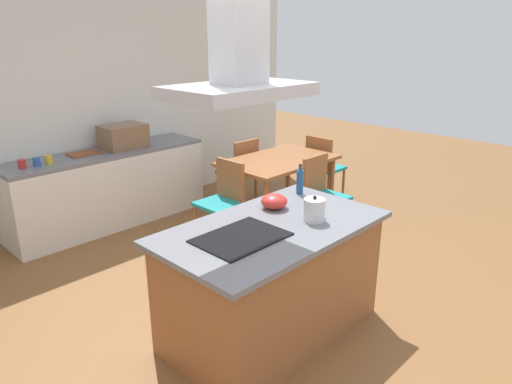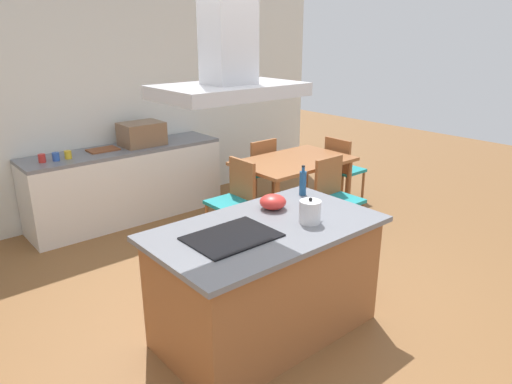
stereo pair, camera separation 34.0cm
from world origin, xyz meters
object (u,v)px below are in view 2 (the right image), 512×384
Objects in this scene: coffee_mug_red at (42,158)px; cutting_board at (103,150)px; chair_facing_back_wall at (258,167)px; coffee_mug_yellow at (68,155)px; chair_at_right_end at (342,165)px; cooktop at (232,237)px; tea_kettle at (310,212)px; coffee_mug_blue at (56,157)px; mixing_bowl at (273,202)px; range_hood at (229,55)px; countertop_microwave at (142,134)px; dining_table at (294,166)px; olive_oil_bottle at (303,183)px; chair_facing_island at (335,192)px; chair_at_left_end at (235,195)px.

coffee_mug_red reaches higher than cutting_board.
cutting_board is 0.38× the size of chair_facing_back_wall.
coffee_mug_yellow is 0.10× the size of chair_at_right_end.
cooktop is 2.84× the size of tea_kettle.
cooktop is 6.67× the size of coffee_mug_red.
coffee_mug_red is 0.26× the size of cutting_board.
cooktop is 3.13m from chair_facing_back_wall.
coffee_mug_blue is (-0.23, 2.82, 0.04)m from cooktop.
coffee_mug_red is at bearing 97.44° from cooktop.
coffee_mug_yellow is at bearing -165.71° from cutting_board.
cutting_board is (-0.24, 2.71, -0.05)m from mixing_bowl.
chair_at_right_end is 3.80m from range_hood.
range_hood is (-0.60, 0.16, 1.12)m from tea_kettle.
tea_kettle is at bearing -14.88° from range_hood.
mixing_bowl is 2.67m from countertop_microwave.
dining_table is (2.26, -1.25, -0.28)m from coffee_mug_yellow.
cooktop reaches higher than dining_table.
dining_table is (1.56, 1.73, -0.32)m from tea_kettle.
coffee_mug_blue is 2.50m from chair_facing_back_wall.
olive_oil_bottle is 1.40m from chair_facing_island.
range_hood is at bearing -87.86° from coffee_mug_yellow.
olive_oil_bottle reaches higher than dining_table.
countertop_microwave is at bearing 3.87° from coffee_mug_yellow.
coffee_mug_yellow is 2.38m from chair_facing_back_wall.
coffee_mug_yellow is 0.46m from cutting_board.
coffee_mug_yellow is (-1.10, 2.51, -0.07)m from olive_oil_bottle.
mixing_bowl reaches higher than chair_at_left_end.
cutting_board is at bearing 159.11° from chair_facing_back_wall.
coffee_mug_yellow is 3.05m from range_hood.
chair_at_left_end is 1.00× the size of chair_at_right_end.
mixing_bowl is 0.24× the size of chair_facing_back_wall.
tea_kettle reaches higher than cutting_board.
olive_oil_bottle is at bearing -86.14° from countertop_microwave.
countertop_microwave reaches higher than mixing_bowl.
tea_kettle reaches higher than dining_table.
coffee_mug_red is at bearing -178.33° from countertop_microwave.
chair_at_right_end is (3.44, -1.27, -0.44)m from coffee_mug_red.
tea_kettle is 0.15× the size of dining_table.
coffee_mug_blue is 1.00× the size of coffee_mug_yellow.
cutting_board is at bearing 104.14° from olive_oil_bottle.
coffee_mug_red is 3.70m from chair_at_right_end.
dining_table is at bearing -27.56° from coffee_mug_blue.
cooktop is 6.67× the size of coffee_mug_blue.
tea_kettle is 2.35m from dining_table.
countertop_microwave is 5.56× the size of coffee_mug_red.
range_hood is (-2.16, -1.57, 1.43)m from dining_table.
chair_facing_back_wall is at bearing -20.89° from cutting_board.
coffee_mug_yellow is 0.26× the size of cutting_board.
cutting_board is 0.38× the size of chair_at_left_end.
olive_oil_bottle is 0.29× the size of chair_at_right_end.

